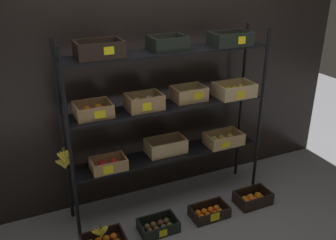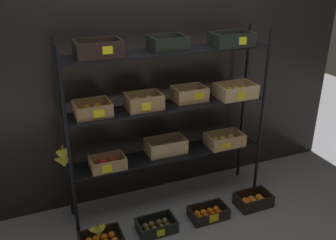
{
  "view_description": "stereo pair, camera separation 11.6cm",
  "coord_description": "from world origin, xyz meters",
  "px_view_note": "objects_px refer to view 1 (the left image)",
  "views": [
    {
      "loc": [
        -1.29,
        -2.83,
        2.24
      ],
      "look_at": [
        0.0,
        0.0,
        0.9
      ],
      "focal_mm": 39.26,
      "sensor_mm": 36.0,
      "label": 1
    },
    {
      "loc": [
        -1.18,
        -2.88,
        2.24
      ],
      "look_at": [
        0.0,
        0.0,
        0.9
      ],
      "focal_mm": 39.26,
      "sensor_mm": 36.0,
      "label": 2
    }
  ],
  "objects_px": {
    "display_rack": "(169,104)",
    "crate_ground_kiwi": "(158,227)",
    "banana_bunch_loose": "(101,232)",
    "crate_ground_orange": "(253,199)",
    "crate_ground_center_tangerine": "(209,213)"
  },
  "relations": [
    {
      "from": "crate_ground_orange",
      "to": "banana_bunch_loose",
      "type": "relative_size",
      "value": 2.16
    },
    {
      "from": "display_rack",
      "to": "banana_bunch_loose",
      "type": "bearing_deg",
      "value": -155.53
    },
    {
      "from": "crate_ground_center_tangerine",
      "to": "crate_ground_orange",
      "type": "xyz_separation_m",
      "value": [
        0.5,
        -0.0,
        0.01
      ]
    },
    {
      "from": "crate_ground_orange",
      "to": "display_rack",
      "type": "bearing_deg",
      "value": 153.24
    },
    {
      "from": "display_rack",
      "to": "crate_ground_center_tangerine",
      "type": "xyz_separation_m",
      "value": [
        0.25,
        -0.38,
        -1.02
      ]
    },
    {
      "from": "display_rack",
      "to": "crate_ground_orange",
      "type": "relative_size",
      "value": 5.7
    },
    {
      "from": "crate_ground_orange",
      "to": "crate_ground_kiwi",
      "type": "bearing_deg",
      "value": 179.22
    },
    {
      "from": "crate_ground_kiwi",
      "to": "banana_bunch_loose",
      "type": "bearing_deg",
      "value": 179.75
    },
    {
      "from": "crate_ground_kiwi",
      "to": "display_rack",
      "type": "bearing_deg",
      "value": 53.04
    },
    {
      "from": "display_rack",
      "to": "crate_ground_kiwi",
      "type": "height_order",
      "value": "display_rack"
    },
    {
      "from": "display_rack",
      "to": "banana_bunch_loose",
      "type": "height_order",
      "value": "display_rack"
    },
    {
      "from": "display_rack",
      "to": "banana_bunch_loose",
      "type": "distance_m",
      "value": 1.25
    },
    {
      "from": "display_rack",
      "to": "crate_ground_kiwi",
      "type": "distance_m",
      "value": 1.11
    },
    {
      "from": "crate_ground_orange",
      "to": "banana_bunch_loose",
      "type": "bearing_deg",
      "value": 179.4
    },
    {
      "from": "banana_bunch_loose",
      "to": "crate_ground_center_tangerine",
      "type": "bearing_deg",
      "value": -0.82
    }
  ]
}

